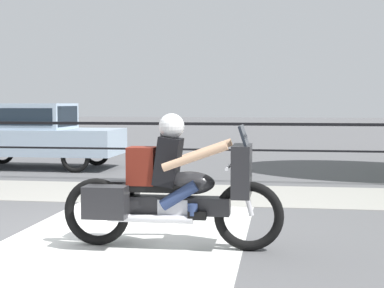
# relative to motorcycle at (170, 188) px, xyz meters

# --- Properties ---
(ground_plane) EXTENTS (120.00, 120.00, 0.00)m
(ground_plane) POSITION_rel_motorcycle_xyz_m (-1.21, 0.53, -0.68)
(ground_plane) COLOR #565659
(sidewalk_band) EXTENTS (44.00, 2.40, 0.01)m
(sidewalk_band) POSITION_rel_motorcycle_xyz_m (-1.21, 3.93, -0.68)
(sidewalk_band) COLOR #99968E
(sidewalk_band) RESTS_ON ground
(crosswalk_band) EXTENTS (2.87, 6.00, 0.01)m
(crosswalk_band) POSITION_rel_motorcycle_xyz_m (-0.61, 0.33, -0.68)
(crosswalk_band) COLOR silver
(crosswalk_band) RESTS_ON ground
(fence_railing) EXTENTS (36.00, 0.05, 1.24)m
(fence_railing) POSITION_rel_motorcycle_xyz_m (-1.21, 5.48, 0.29)
(fence_railing) COLOR black
(fence_railing) RESTS_ON ground
(motorcycle) EXTENTS (2.53, 0.76, 1.53)m
(motorcycle) POSITION_rel_motorcycle_xyz_m (0.00, 0.00, 0.00)
(motorcycle) COLOR black
(motorcycle) RESTS_ON ground
(parked_car) EXTENTS (4.27, 1.78, 1.63)m
(parked_car) POSITION_rel_motorcycle_xyz_m (-4.96, 7.56, 0.25)
(parked_car) COLOR #9EB2C6
(parked_car) RESTS_ON ground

